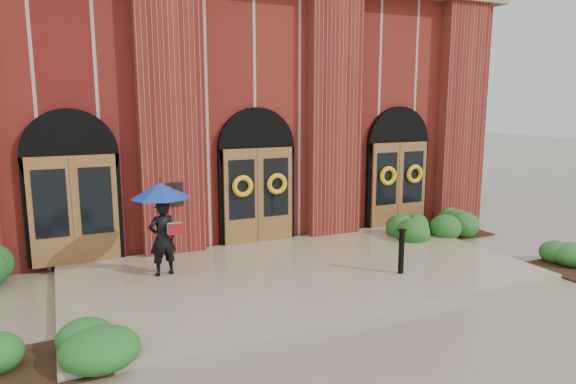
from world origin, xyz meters
TOP-DOWN VIEW (x-y plane):
  - ground at (0.00, 0.00)m, footprint 90.00×90.00m
  - landing at (0.00, 0.15)m, footprint 10.00×5.30m
  - church_building at (0.00, 8.78)m, footprint 16.20×12.53m
  - man_with_umbrella at (-2.84, 1.08)m, footprint 1.46×1.46m
  - metal_post at (1.87, -0.98)m, footprint 0.14×0.14m
  - hedge_wall_right at (5.20, 1.61)m, footprint 2.71×1.08m
  - hedge_front_left at (-5.10, -1.82)m, footprint 1.51×1.30m
  - hedge_front_right at (5.98, -2.00)m, footprint 1.45×1.24m

SIDE VIEW (x-z plane):
  - ground at x=0.00m, z-range 0.00..0.00m
  - landing at x=0.00m, z-range 0.00..0.15m
  - hedge_front_right at x=5.98m, z-range 0.00..0.51m
  - hedge_front_left at x=-5.10m, z-range 0.00..0.54m
  - hedge_wall_right at x=5.20m, z-range 0.00..0.69m
  - metal_post at x=1.87m, z-range 0.17..1.16m
  - man_with_umbrella at x=-2.84m, z-range 0.55..2.57m
  - church_building at x=0.00m, z-range 0.00..7.00m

